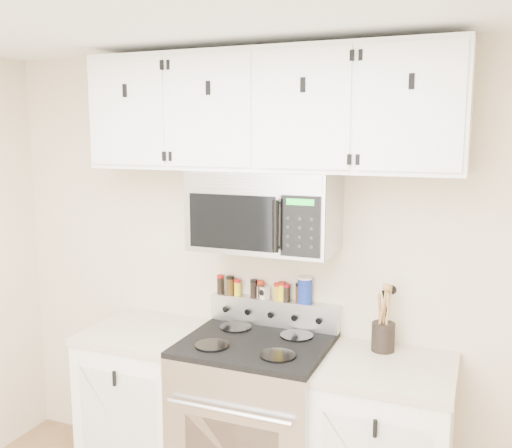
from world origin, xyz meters
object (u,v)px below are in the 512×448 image
(utensil_crock, at_px, (383,334))
(salt_canister, at_px, (305,290))
(microwave, at_px, (265,211))
(range, at_px, (256,423))

(utensil_crock, distance_m, salt_canister, 0.49)
(microwave, distance_m, salt_canister, 0.51)
(range, height_order, utensil_crock, utensil_crock)
(range, relative_size, utensil_crock, 3.16)
(utensil_crock, height_order, salt_canister, utensil_crock)
(range, height_order, microwave, microwave)
(microwave, xyz_separation_m, utensil_crock, (0.63, 0.07, -0.62))
(range, relative_size, salt_canister, 7.44)
(utensil_crock, xyz_separation_m, salt_canister, (-0.45, 0.09, 0.17))
(range, xyz_separation_m, microwave, (0.00, 0.13, 1.14))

